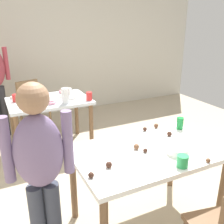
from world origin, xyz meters
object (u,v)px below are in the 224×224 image
object	(u,v)px
chair_far_table	(32,104)
pitcher_far	(65,96)
dining_table_far	(50,107)
person_girl_near	(41,169)
soda_can	(180,123)
dining_table_near	(148,160)
mixing_bowl	(178,150)

from	to	relation	value
chair_far_table	pitcher_far	size ratio (longest dim) A/B	4.19
dining_table_far	chair_far_table	xyz separation A→B (m)	(-0.13, 0.74, -0.15)
person_girl_near	pitcher_far	xyz separation A→B (m)	(0.66, 1.67, -0.01)
soda_can	pitcher_far	world-z (taller)	pitcher_far
soda_can	person_girl_near	bearing A→B (deg)	-167.71
dining_table_far	person_girl_near	xyz separation A→B (m)	(-0.50, -1.93, 0.22)
dining_table_near	dining_table_far	size ratio (longest dim) A/B	1.14
dining_table_far	soda_can	distance (m)	1.89
dining_table_near	mixing_bowl	xyz separation A→B (m)	(0.19, -0.16, 0.13)
soda_can	dining_table_near	bearing A→B (deg)	-156.66
soda_can	mixing_bowl	bearing A→B (deg)	-131.83
dining_table_far	chair_far_table	world-z (taller)	chair_far_table
mixing_bowl	soda_can	bearing A→B (deg)	48.17
person_girl_near	mixing_bowl	world-z (taller)	person_girl_near
chair_far_table	pitcher_far	distance (m)	1.10
dining_table_near	dining_table_far	bearing A→B (deg)	102.60
soda_can	pitcher_far	distance (m)	1.57
chair_far_table	person_girl_near	distance (m)	2.72
person_girl_near	mixing_bowl	distance (m)	1.11
mixing_bowl	dining_table_far	bearing A→B (deg)	106.63
mixing_bowl	dining_table_near	bearing A→B (deg)	139.19
chair_far_table	pitcher_far	bearing A→B (deg)	-73.72
dining_table_far	chair_far_table	size ratio (longest dim) A/B	1.27
dining_table_far	pitcher_far	world-z (taller)	pitcher_far
dining_table_far	chair_far_table	distance (m)	0.76
dining_table_near	pitcher_far	size ratio (longest dim) A/B	6.09
person_girl_near	soda_can	world-z (taller)	person_girl_near
pitcher_far	chair_far_table	bearing A→B (deg)	106.28
dining_table_near	chair_far_table	world-z (taller)	chair_far_table
dining_table_near	soda_can	distance (m)	0.61
mixing_bowl	soda_can	size ratio (longest dim) A/B	1.53
dining_table_far	soda_can	size ratio (longest dim) A/B	9.06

